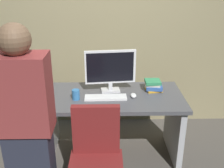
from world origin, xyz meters
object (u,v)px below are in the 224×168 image
(desk, at_px, (112,114))
(cup_near_keyboard, at_px, (76,95))
(monitor, at_px, (110,69))
(book_stack, at_px, (153,85))
(person_at_desk, at_px, (27,131))
(keyboard, at_px, (106,97))
(office_chair, at_px, (96,168))
(mouse, at_px, (133,95))

(desk, relative_size, cup_near_keyboard, 14.43)
(monitor, relative_size, book_stack, 2.73)
(person_at_desk, distance_m, cup_near_keyboard, 0.81)
(person_at_desk, xyz_separation_m, keyboard, (0.58, 0.77, -0.09))
(desk, relative_size, book_stack, 7.56)
(desk, height_order, cup_near_keyboard, cup_near_keyboard)
(cup_near_keyboard, distance_m, book_stack, 0.85)
(office_chair, height_order, keyboard, office_chair)
(person_at_desk, height_order, cup_near_keyboard, person_at_desk)
(monitor, xyz_separation_m, book_stack, (0.47, 0.01, -0.20))
(keyboard, distance_m, book_stack, 0.56)
(person_at_desk, distance_m, mouse, 1.18)
(keyboard, relative_size, book_stack, 2.17)
(monitor, xyz_separation_m, mouse, (0.24, -0.16, -0.24))
(desk, bearing_deg, book_stack, 15.50)
(mouse, bearing_deg, person_at_desk, -137.31)
(desk, height_order, person_at_desk, person_at_desk)
(keyboard, xyz_separation_m, book_stack, (0.52, 0.20, 0.05))
(desk, height_order, book_stack, book_stack)
(office_chair, distance_m, person_at_desk, 0.65)
(person_at_desk, height_order, mouse, person_at_desk)
(office_chair, bearing_deg, person_at_desk, -171.87)
(desk, relative_size, office_chair, 1.59)
(cup_near_keyboard, bearing_deg, office_chair, -71.87)
(person_at_desk, bearing_deg, mouse, 42.69)
(desk, bearing_deg, monitor, 97.07)
(cup_near_keyboard, bearing_deg, keyboard, 3.52)
(desk, distance_m, keyboard, 0.25)
(desk, distance_m, office_chair, 0.79)
(desk, xyz_separation_m, monitor, (-0.01, 0.12, 0.48))
(cup_near_keyboard, xyz_separation_m, book_stack, (0.82, 0.21, 0.00))
(book_stack, bearing_deg, mouse, -144.24)
(office_chair, bearing_deg, cup_near_keyboard, 108.13)
(desk, xyz_separation_m, mouse, (0.22, -0.04, 0.24))
(desk, distance_m, book_stack, 0.55)
(person_at_desk, relative_size, monitor, 3.03)
(mouse, xyz_separation_m, book_stack, (0.23, 0.17, 0.04))
(office_chair, distance_m, keyboard, 0.77)
(keyboard, distance_m, mouse, 0.29)
(monitor, bearing_deg, book_stack, 1.14)
(monitor, xyz_separation_m, cup_near_keyboard, (-0.35, -0.20, -0.20))
(office_chair, bearing_deg, keyboard, 83.65)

